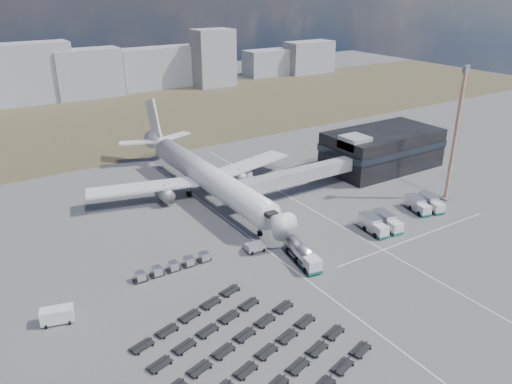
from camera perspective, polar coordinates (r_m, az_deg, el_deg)
ground at (r=90.84m, az=3.59°, el=-7.22°), size 420.00×420.00×0.00m
grass_strip at (r=184.91m, az=-17.07°, el=7.66°), size 420.00×90.00×0.01m
lane_markings at (r=98.26m, az=7.18°, el=-4.89°), size 47.12×110.00×0.01m
terminal at (r=134.81m, az=14.17°, el=4.82°), size 30.40×16.40×11.00m
jet_bridge at (r=112.05m, az=4.09°, el=1.68°), size 30.30×3.80×7.05m
airliner at (r=113.66m, az=-5.99°, el=2.05°), size 51.59×64.53×17.62m
skyline at (r=222.01m, az=-23.33°, el=11.91°), size 296.05×22.41×25.68m
fuel_tanker at (r=88.30m, az=5.29°, el=-6.98°), size 4.49×10.67×3.35m
pushback_tug at (r=91.62m, az=-0.06°, el=-6.34°), size 3.63×2.24×1.54m
utility_van at (r=79.26m, az=-21.77°, el=-13.00°), size 4.95×3.21×2.41m
catering_truck at (r=123.63m, az=-1.42°, el=1.99°), size 3.50×6.31×2.73m
service_trucks_near at (r=101.55m, az=14.02°, el=-3.49°), size 6.73×7.76×2.87m
service_trucks_far at (r=113.08m, az=18.71°, el=-1.30°), size 7.18×7.97×2.72m
uld_row at (r=86.81m, az=-9.44°, el=-8.36°), size 14.16×1.54×1.55m
baggage_dollies at (r=68.91m, az=-1.11°, el=-18.04°), size 29.50×29.86×0.77m
floodlight_mast at (r=116.50m, az=21.83°, el=6.02°), size 2.83×2.30×29.75m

